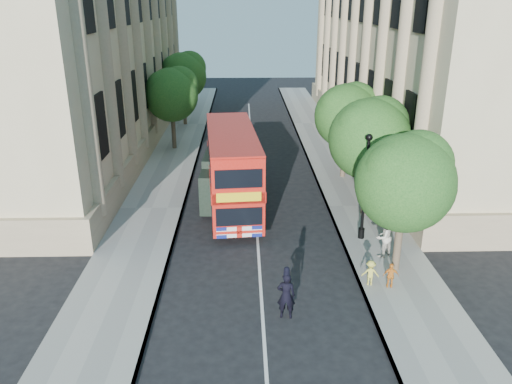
{
  "coord_description": "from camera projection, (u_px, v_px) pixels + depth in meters",
  "views": [
    {
      "loc": [
        -0.65,
        -15.56,
        10.87
      ],
      "look_at": [
        -0.06,
        6.63,
        2.3
      ],
      "focal_mm": 35.0,
      "sensor_mm": 36.0,
      "label": 1
    }
  ],
  "objects": [
    {
      "name": "ground",
      "position": [
        262.0,
        314.0,
        18.44
      ],
      "size": [
        120.0,
        120.0,
        0.0
      ],
      "primitive_type": "plane",
      "color": "black",
      "rests_on": "ground"
    },
    {
      "name": "child_a",
      "position": [
        391.0,
        276.0,
        19.78
      ],
      "size": [
        0.64,
        0.31,
        1.06
      ],
      "primitive_type": "imported",
      "rotation": [
        0.0,
        0.0,
        3.05
      ],
      "color": "orange",
      "rests_on": "pavement_right"
    },
    {
      "name": "police_constable",
      "position": [
        286.0,
        296.0,
        17.97
      ],
      "size": [
        0.71,
        0.5,
        1.82
      ],
      "primitive_type": "imported",
      "rotation": [
        0.0,
        0.0,
        3.04
      ],
      "color": "black",
      "rests_on": "ground"
    },
    {
      "name": "pavement_right",
      "position": [
        358.0,
        207.0,
        27.89
      ],
      "size": [
        3.5,
        80.0,
        0.12
      ],
      "primitive_type": "cube",
      "color": "gray",
      "rests_on": "ground"
    },
    {
      "name": "double_decker_bus",
      "position": [
        232.0,
        167.0,
        27.01
      ],
      "size": [
        3.22,
        9.49,
        4.3
      ],
      "rotation": [
        0.0,
        0.0,
        0.08
      ],
      "color": "red",
      "rests_on": "ground"
    },
    {
      "name": "building_right",
      "position": [
        432.0,
        26.0,
        37.92
      ],
      "size": [
        12.0,
        38.0,
        18.0
      ],
      "primitive_type": "cube",
      "color": "tan",
      "rests_on": "ground"
    },
    {
      "name": "child_b",
      "position": [
        370.0,
        273.0,
        19.98
      ],
      "size": [
        0.73,
        0.48,
        1.07
      ],
      "primitive_type": "imported",
      "rotation": [
        0.0,
        0.0,
        3.01
      ],
      "color": "gold",
      "rests_on": "pavement_right"
    },
    {
      "name": "lamp_post",
      "position": [
        365.0,
        192.0,
        23.25
      ],
      "size": [
        0.32,
        0.32,
        5.16
      ],
      "color": "black",
      "rests_on": "pavement_right"
    },
    {
      "name": "box_van",
      "position": [
        222.0,
        181.0,
        27.87
      ],
      "size": [
        2.23,
        5.01,
        2.82
      ],
      "rotation": [
        0.0,
        0.0,
        -0.05
      ],
      "color": "black",
      "rests_on": "ground"
    },
    {
      "name": "pavement_left",
      "position": [
        152.0,
        209.0,
        27.6
      ],
      "size": [
        3.5,
        80.0,
        0.12
      ],
      "primitive_type": "cube",
      "color": "gray",
      "rests_on": "ground"
    },
    {
      "name": "tree_right_near",
      "position": [
        406.0,
        178.0,
        19.88
      ],
      "size": [
        4.0,
        4.0,
        6.08
      ],
      "color": "#473828",
      "rests_on": "ground"
    },
    {
      "name": "tree_right_mid",
      "position": [
        370.0,
        135.0,
        25.41
      ],
      "size": [
        4.2,
        4.2,
        6.37
      ],
      "color": "#473828",
      "rests_on": "ground"
    },
    {
      "name": "tree_left_far",
      "position": [
        172.0,
        92.0,
        37.24
      ],
      "size": [
        4.0,
        4.0,
        6.3
      ],
      "color": "#473828",
      "rests_on": "ground"
    },
    {
      "name": "woman_pedestrian",
      "position": [
        383.0,
        237.0,
        22.11
      ],
      "size": [
        1.14,
        1.1,
        1.86
      ],
      "primitive_type": "imported",
      "rotation": [
        0.0,
        0.0,
        3.78
      ],
      "color": "beige",
      "rests_on": "pavement_right"
    },
    {
      "name": "building_left",
      "position": [
        66.0,
        27.0,
        37.24
      ],
      "size": [
        12.0,
        38.0,
        18.0
      ],
      "primitive_type": "cube",
      "color": "tan",
      "rests_on": "ground"
    },
    {
      "name": "tree_left_back",
      "position": [
        183.0,
        73.0,
        44.6
      ],
      "size": [
        4.2,
        4.2,
        6.65
      ],
      "color": "#473828",
      "rests_on": "ground"
    },
    {
      "name": "tree_right_far",
      "position": [
        347.0,
        112.0,
        31.05
      ],
      "size": [
        4.0,
        4.0,
        6.15
      ],
      "color": "#473828",
      "rests_on": "ground"
    }
  ]
}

